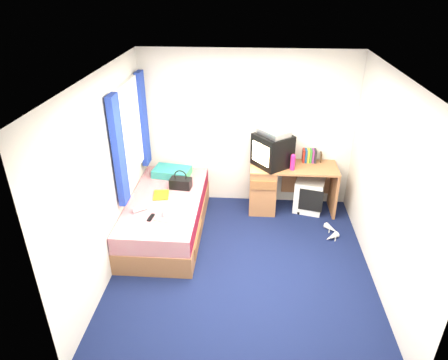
# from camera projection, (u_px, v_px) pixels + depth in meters

# --- Properties ---
(ground) EXTENTS (3.40, 3.40, 0.00)m
(ground) POSITION_uv_depth(u_px,v_px,m) (242.00, 265.00, 5.09)
(ground) COLOR #0C1438
(ground) RESTS_ON ground
(room_shell) EXTENTS (3.40, 3.40, 3.40)m
(room_shell) POSITION_uv_depth(u_px,v_px,m) (245.00, 162.00, 4.42)
(room_shell) COLOR white
(room_shell) RESTS_ON ground
(bed) EXTENTS (1.01, 2.00, 0.54)m
(bed) POSITION_uv_depth(u_px,v_px,m) (167.00, 215.00, 5.65)
(bed) COLOR #A56E44
(bed) RESTS_ON ground
(pillow) EXTENTS (0.60, 0.43, 0.12)m
(pillow) POSITION_uv_depth(u_px,v_px,m) (172.00, 172.00, 6.12)
(pillow) COLOR #1A5FA9
(pillow) RESTS_ON bed
(desk) EXTENTS (1.30, 0.55, 0.75)m
(desk) POSITION_uv_depth(u_px,v_px,m) (274.00, 185.00, 6.14)
(desk) COLOR #A56E44
(desk) RESTS_ON ground
(storage_cube) EXTENTS (0.50, 0.50, 0.52)m
(storage_cube) POSITION_uv_depth(u_px,v_px,m) (309.00, 195.00, 6.19)
(storage_cube) COLOR white
(storage_cube) RESTS_ON ground
(crt_tv) EXTENTS (0.65, 0.66, 0.48)m
(crt_tv) POSITION_uv_depth(u_px,v_px,m) (272.00, 150.00, 5.88)
(crt_tv) COLOR black
(crt_tv) RESTS_ON desk
(vcr) EXTENTS (0.51, 0.53, 0.08)m
(vcr) POSITION_uv_depth(u_px,v_px,m) (274.00, 132.00, 5.75)
(vcr) COLOR silver
(vcr) RESTS_ON crt_tv
(book_row) EXTENTS (0.20, 0.13, 0.20)m
(book_row) POSITION_uv_depth(u_px,v_px,m) (309.00, 156.00, 6.05)
(book_row) COLOR maroon
(book_row) RESTS_ON desk
(picture_frame) EXTENTS (0.03, 0.12, 0.14)m
(picture_frame) POSITION_uv_depth(u_px,v_px,m) (321.00, 157.00, 6.08)
(picture_frame) COLOR #322210
(picture_frame) RESTS_ON desk
(pink_water_bottle) EXTENTS (0.09, 0.09, 0.22)m
(pink_water_bottle) POSITION_uv_depth(u_px,v_px,m) (293.00, 163.00, 5.80)
(pink_water_bottle) COLOR #E62074
(pink_water_bottle) RESTS_ON desk
(aerosol_can) EXTENTS (0.06, 0.06, 0.20)m
(aerosol_can) POSITION_uv_depth(u_px,v_px,m) (290.00, 160.00, 5.90)
(aerosol_can) COLOR white
(aerosol_can) RESTS_ON desk
(handbag) EXTENTS (0.32, 0.20, 0.28)m
(handbag) POSITION_uv_depth(u_px,v_px,m) (181.00, 183.00, 5.75)
(handbag) COLOR black
(handbag) RESTS_ON bed
(towel) EXTENTS (0.36, 0.32, 0.11)m
(towel) POSITION_uv_depth(u_px,v_px,m) (179.00, 210.00, 5.16)
(towel) COLOR white
(towel) RESTS_ON bed
(magazine) EXTENTS (0.25, 0.31, 0.01)m
(magazine) POSITION_uv_depth(u_px,v_px,m) (161.00, 195.00, 5.59)
(magazine) COLOR #B5CC16
(magazine) RESTS_ON bed
(water_bottle) EXTENTS (0.20, 0.17, 0.07)m
(water_bottle) POSITION_uv_depth(u_px,v_px,m) (140.00, 208.00, 5.22)
(water_bottle) COLOR white
(water_bottle) RESTS_ON bed
(colour_swatch_fan) EXTENTS (0.23, 0.11, 0.01)m
(colour_swatch_fan) POSITION_uv_depth(u_px,v_px,m) (162.00, 220.00, 5.03)
(colour_swatch_fan) COLOR #F5A136
(colour_swatch_fan) RESTS_ON bed
(remote_control) EXTENTS (0.07, 0.17, 0.02)m
(remote_control) POSITION_uv_depth(u_px,v_px,m) (151.00, 217.00, 5.08)
(remote_control) COLOR black
(remote_control) RESTS_ON bed
(window_assembly) EXTENTS (0.11, 1.42, 1.40)m
(window_assembly) POSITION_uv_depth(u_px,v_px,m) (131.00, 133.00, 5.33)
(window_assembly) COLOR silver
(window_assembly) RESTS_ON room_shell
(white_heels) EXTENTS (0.25, 0.43, 0.09)m
(white_heels) POSITION_uv_depth(u_px,v_px,m) (331.00, 233.00, 5.66)
(white_heels) COLOR silver
(white_heels) RESTS_ON ground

